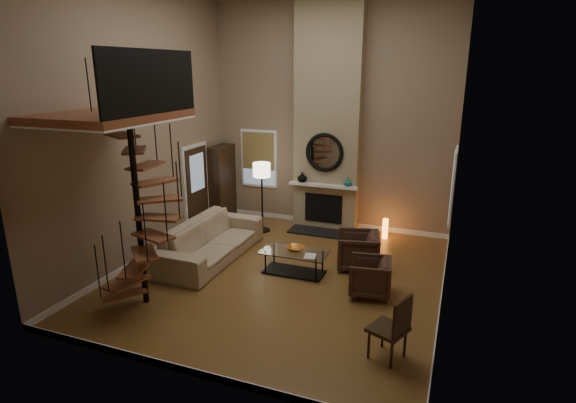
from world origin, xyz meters
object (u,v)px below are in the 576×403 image
at_px(sofa, 211,240).
at_px(armchair_near, 362,251).
at_px(coffee_table, 294,259).
at_px(floor_lamp, 262,175).
at_px(side_chair, 394,326).
at_px(accent_lamp, 385,228).
at_px(armchair_far, 374,277).
at_px(hutch, 221,183).

relative_size(sofa, armchair_near, 3.44).
relative_size(armchair_near, coffee_table, 0.64).
relative_size(floor_lamp, side_chair, 1.74).
distance_m(armchair_near, accent_lamp, 1.81).
relative_size(sofa, floor_lamp, 1.65).
bearing_deg(side_chair, armchair_far, 108.78).
distance_m(armchair_near, side_chair, 3.09).
bearing_deg(accent_lamp, sofa, -142.96).
bearing_deg(hutch, sofa, -66.11).
relative_size(coffee_table, floor_lamp, 0.75).
height_order(hutch, accent_lamp, hutch).
distance_m(hutch, side_chair, 7.09).
bearing_deg(sofa, side_chair, -118.19).
distance_m(hutch, coffee_table, 4.03).
distance_m(hutch, accent_lamp, 4.43).
bearing_deg(coffee_table, floor_lamp, 128.11).
height_order(hutch, coffee_table, hutch).
bearing_deg(side_chair, floor_lamp, 132.54).
height_order(armchair_far, floor_lamp, floor_lamp).
bearing_deg(armchair_near, hutch, -126.82).
distance_m(armchair_near, coffee_table, 1.40).
distance_m(coffee_table, accent_lamp, 2.89).
bearing_deg(side_chair, armchair_near, 110.09).
xyz_separation_m(hutch, armchair_far, (4.65, -2.95, -0.60)).
distance_m(sofa, side_chair, 4.71).
distance_m(hutch, armchair_near, 4.62).
distance_m(hutch, floor_lamp, 1.62).
bearing_deg(armchair_near, floor_lamp, -127.74).
height_order(floor_lamp, accent_lamp, floor_lamp).
xyz_separation_m(coffee_table, floor_lamp, (-1.57, 2.01, 1.13)).
height_order(sofa, armchair_far, sofa).
xyz_separation_m(armchair_near, armchair_far, (0.45, -1.11, 0.00)).
distance_m(armchair_far, floor_lamp, 4.13).
relative_size(sofa, coffee_table, 2.19).
relative_size(coffee_table, accent_lamp, 2.75).
height_order(armchair_far, side_chair, side_chair).
height_order(accent_lamp, side_chair, side_chair).
bearing_deg(floor_lamp, side_chair, -47.46).
height_order(armchair_far, accent_lamp, armchair_far).
bearing_deg(armchair_near, accent_lamp, 161.18).
relative_size(armchair_far, floor_lamp, 0.42).
xyz_separation_m(sofa, armchair_near, (3.09, 0.67, -0.04)).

